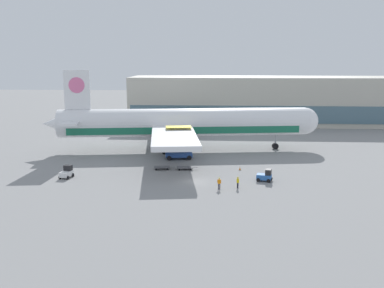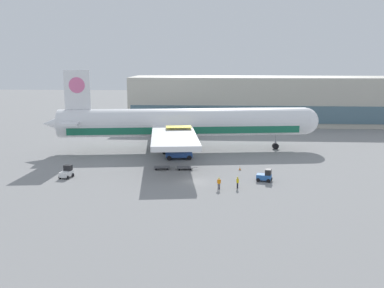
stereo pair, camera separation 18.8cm
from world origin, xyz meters
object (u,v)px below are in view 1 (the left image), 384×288
at_px(baggage_dolly_lead, 162,167).
at_px(ground_crew_far, 238,181).
at_px(baggage_dolly_second, 185,167).
at_px(traffic_cone_near, 240,168).
at_px(baggage_tug_mid, 265,176).
at_px(baggage_tug_foreground, 67,172).
at_px(scissor_lift_loader, 179,147).
at_px(ground_crew_near, 219,182).
at_px(airplane_main, 180,123).

xyz_separation_m(baggage_dolly_lead, ground_crew_far, (12.84, -10.48, 0.66)).
distance_m(baggage_dolly_second, traffic_cone_near, 9.67).
distance_m(baggage_tug_mid, ground_crew_far, 6.13).
height_order(baggage_tug_foreground, ground_crew_far, baggage_tug_foreground).
distance_m(scissor_lift_loader, ground_crew_near, 21.31).
relative_size(scissor_lift_loader, ground_crew_near, 3.50).
xyz_separation_m(scissor_lift_loader, ground_crew_far, (10.61, -19.09, -1.30)).
bearing_deg(baggage_dolly_lead, airplane_main, 76.89).
xyz_separation_m(scissor_lift_loader, baggage_dolly_lead, (-2.23, -8.61, -1.96)).
height_order(baggage_dolly_lead, baggage_dolly_second, same).
bearing_deg(baggage_dolly_second, baggage_tug_mid, -32.04).
bearing_deg(traffic_cone_near, ground_crew_far, -94.79).
distance_m(airplane_main, baggage_dolly_second, 16.93).
xyz_separation_m(ground_crew_near, ground_crew_far, (2.80, 0.70, -0.02)).
bearing_deg(baggage_dolly_lead, baggage_tug_foreground, -163.66).
xyz_separation_m(baggage_dolly_second, traffic_cone_near, (9.67, 0.24, -0.06)).
bearing_deg(baggage_dolly_second, ground_crew_far, -56.47).
xyz_separation_m(airplane_main, scissor_lift_loader, (0.29, -7.36, -3.49)).
xyz_separation_m(baggage_dolly_lead, baggage_dolly_second, (4.08, 0.07, 0.00)).
bearing_deg(scissor_lift_loader, ground_crew_far, -68.59).
distance_m(airplane_main, ground_crew_near, 28.73).
bearing_deg(scissor_lift_loader, traffic_cone_near, -43.43).
bearing_deg(baggage_dolly_lead, ground_crew_near, -54.27).
xyz_separation_m(baggage_tug_foreground, baggage_dolly_lead, (14.95, 6.20, -0.49)).
bearing_deg(airplane_main, ground_crew_far, -75.26).
bearing_deg(baggage_tug_foreground, scissor_lift_loader, -38.34).
xyz_separation_m(baggage_dolly_second, ground_crew_far, (8.76, -10.55, 0.66)).
distance_m(baggage_tug_foreground, baggage_dolly_lead, 16.19).
height_order(scissor_lift_loader, baggage_dolly_second, scissor_lift_loader).
relative_size(baggage_dolly_second, ground_crew_far, 2.11).
bearing_deg(baggage_tug_foreground, baggage_dolly_lead, -56.58).
xyz_separation_m(airplane_main, baggage_dolly_second, (2.13, -15.89, -5.45)).
bearing_deg(ground_crew_far, baggage_dolly_second, 13.02).
bearing_deg(baggage_tug_mid, baggage_dolly_second, 168.33).
height_order(airplane_main, scissor_lift_loader, airplane_main).
relative_size(baggage_tug_mid, baggage_dolly_second, 0.72).
relative_size(airplane_main, scissor_lift_loader, 9.14).
distance_m(baggage_tug_foreground, baggage_dolly_second, 20.04).
relative_size(baggage_tug_mid, baggage_dolly_lead, 0.72).
distance_m(scissor_lift_loader, baggage_tug_foreground, 22.73).
height_order(baggage_tug_foreground, traffic_cone_near, baggage_tug_foreground).
bearing_deg(baggage_tug_mid, ground_crew_far, -123.96).
distance_m(scissor_lift_loader, baggage_tug_mid, 21.39).
bearing_deg(baggage_dolly_second, scissor_lift_loader, 96.03).
distance_m(baggage_tug_foreground, ground_crew_far, 28.12).
relative_size(baggage_tug_mid, ground_crew_far, 1.52).
bearing_deg(ground_crew_near, baggage_tug_mid, 37.44).
relative_size(baggage_tug_mid, traffic_cone_near, 3.97).
bearing_deg(ground_crew_far, ground_crew_near, 77.37).
relative_size(baggage_tug_foreground, baggage_dolly_lead, 0.71).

